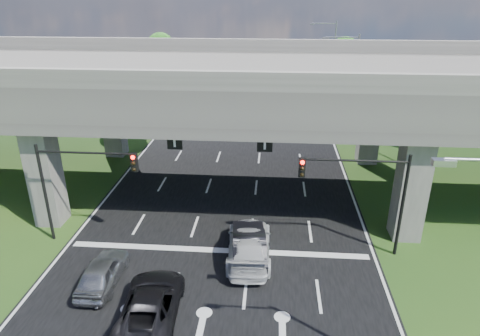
# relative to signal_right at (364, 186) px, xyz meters

# --- Properties ---
(ground) EXTENTS (160.00, 160.00, 0.00)m
(ground) POSITION_rel_signal_right_xyz_m (-7.82, -3.94, -4.19)
(ground) COLOR #1F4416
(ground) RESTS_ON ground
(road) EXTENTS (18.00, 120.00, 0.03)m
(road) POSITION_rel_signal_right_xyz_m (-7.82, 6.06, -4.17)
(road) COLOR black
(road) RESTS_ON ground
(overpass) EXTENTS (80.00, 15.00, 10.00)m
(overpass) POSITION_rel_signal_right_xyz_m (-7.82, 8.06, 3.73)
(overpass) COLOR #363331
(overpass) RESTS_ON ground
(warehouse) EXTENTS (20.00, 10.00, 4.00)m
(warehouse) POSITION_rel_signal_right_xyz_m (-33.82, 31.06, -2.19)
(warehouse) COLOR #9E9E99
(warehouse) RESTS_ON ground
(signal_right) EXTENTS (5.76, 0.54, 6.00)m
(signal_right) POSITION_rel_signal_right_xyz_m (0.00, 0.00, 0.00)
(signal_right) COLOR black
(signal_right) RESTS_ON ground
(signal_left) EXTENTS (5.76, 0.54, 6.00)m
(signal_left) POSITION_rel_signal_right_xyz_m (-15.65, 0.00, 0.00)
(signal_left) COLOR black
(signal_left) RESTS_ON ground
(streetlight_far) EXTENTS (3.38, 0.25, 10.00)m
(streetlight_far) POSITION_rel_signal_right_xyz_m (2.27, 20.06, 1.66)
(streetlight_far) COLOR gray
(streetlight_far) RESTS_ON ground
(streetlight_beyond) EXTENTS (3.38, 0.25, 10.00)m
(streetlight_beyond) POSITION_rel_signal_right_xyz_m (2.27, 36.06, 1.66)
(streetlight_beyond) COLOR gray
(streetlight_beyond) RESTS_ON ground
(tree_left_near) EXTENTS (4.50, 4.50, 7.80)m
(tree_left_near) POSITION_rel_signal_right_xyz_m (-21.78, 22.06, 0.63)
(tree_left_near) COLOR black
(tree_left_near) RESTS_ON ground
(tree_left_mid) EXTENTS (3.91, 3.90, 6.76)m
(tree_left_mid) POSITION_rel_signal_right_xyz_m (-24.78, 30.06, -0.01)
(tree_left_mid) COLOR black
(tree_left_mid) RESTS_ON ground
(tree_left_far) EXTENTS (4.80, 4.80, 8.32)m
(tree_left_far) POSITION_rel_signal_right_xyz_m (-20.78, 38.06, 0.95)
(tree_left_far) COLOR black
(tree_left_far) RESTS_ON ground
(tree_right_near) EXTENTS (4.20, 4.20, 7.28)m
(tree_right_near) POSITION_rel_signal_right_xyz_m (5.22, 24.06, 0.31)
(tree_right_near) COLOR black
(tree_right_near) RESTS_ON ground
(tree_right_mid) EXTENTS (3.91, 3.90, 6.76)m
(tree_right_mid) POSITION_rel_signal_right_xyz_m (8.22, 32.06, -0.01)
(tree_right_mid) COLOR black
(tree_right_mid) RESTS_ON ground
(tree_right_far) EXTENTS (4.50, 4.50, 7.80)m
(tree_right_far) POSITION_rel_signal_right_xyz_m (4.22, 40.06, 0.63)
(tree_right_far) COLOR black
(tree_right_far) RESTS_ON ground
(car_silver) EXTENTS (1.72, 4.22, 1.44)m
(car_silver) POSITION_rel_signal_right_xyz_m (-13.22, -3.87, -3.44)
(car_silver) COLOR #94969A
(car_silver) RESTS_ON road
(car_dark) EXTENTS (2.26, 5.26, 1.68)m
(car_dark) POSITION_rel_signal_right_xyz_m (-6.02, -1.01, -3.31)
(car_dark) COLOR black
(car_dark) RESTS_ON road
(car_white) EXTENTS (2.58, 5.88, 1.68)m
(car_white) POSITION_rel_signal_right_xyz_m (-6.02, -0.94, -3.32)
(car_white) COLOR #B7B7B7
(car_white) RESTS_ON road
(car_trailing) EXTENTS (2.79, 5.52, 1.50)m
(car_trailing) POSITION_rel_signal_right_xyz_m (-10.14, -6.05, -3.41)
(car_trailing) COLOR black
(car_trailing) RESTS_ON road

